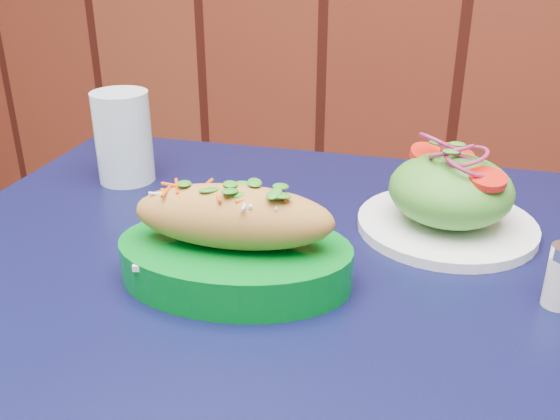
% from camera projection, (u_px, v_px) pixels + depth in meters
% --- Properties ---
extents(cafe_table, '(0.86, 0.86, 0.75)m').
position_uv_depth(cafe_table, '(258.00, 354.00, 0.66)').
color(cafe_table, black).
rests_on(cafe_table, ground).
extents(banh_mi_basket, '(0.26, 0.19, 0.11)m').
position_uv_depth(banh_mi_basket, '(234.00, 242.00, 0.61)').
color(banh_mi_basket, '#00711A').
rests_on(banh_mi_basket, cafe_table).
extents(salad_plate, '(0.21, 0.21, 0.11)m').
position_uv_depth(salad_plate, '(450.00, 197.00, 0.71)').
color(salad_plate, white).
rests_on(salad_plate, cafe_table).
extents(water_glass, '(0.08, 0.08, 0.12)m').
position_uv_depth(water_glass, '(123.00, 137.00, 0.85)').
color(water_glass, silver).
rests_on(water_glass, cafe_table).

